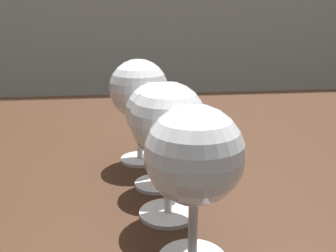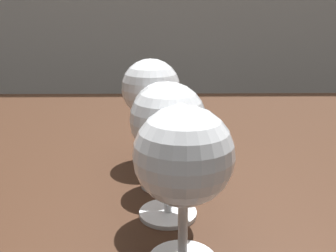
{
  "view_description": "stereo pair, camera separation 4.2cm",
  "coord_description": "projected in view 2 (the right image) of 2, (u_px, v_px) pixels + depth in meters",
  "views": [
    {
      "loc": [
        -0.11,
        -0.63,
        0.99
      ],
      "look_at": [
        -0.06,
        -0.23,
        0.87
      ],
      "focal_mm": 42.26,
      "sensor_mm": 36.0,
      "label": 1
    },
    {
      "loc": [
        -0.06,
        -0.63,
        0.99
      ],
      "look_at": [
        -0.06,
        -0.23,
        0.87
      ],
      "focal_mm": 42.26,
      "sensor_mm": 36.0,
      "label": 2
    }
  ],
  "objects": [
    {
      "name": "dining_table",
      "position": [
        199.0,
        197.0,
        0.7
      ],
      "size": [
        1.32,
        0.88,
        0.76
      ],
      "color": "#382114",
      "rests_on": "ground_plane"
    },
    {
      "name": "wine_glass_pinot",
      "position": [
        184.0,
        160.0,
        0.34
      ],
      "size": [
        0.09,
        0.09,
        0.15
      ],
      "color": "white",
      "rests_on": "dining_table"
    },
    {
      "name": "wine_glass_port",
      "position": [
        163.0,
        116.0,
        0.5
      ],
      "size": [
        0.08,
        0.08,
        0.14
      ],
      "color": "white",
      "rests_on": "dining_table"
    },
    {
      "name": "wine_glass_amber",
      "position": [
        168.0,
        124.0,
        0.42
      ],
      "size": [
        0.08,
        0.08,
        0.16
      ],
      "color": "white",
      "rests_on": "dining_table"
    },
    {
      "name": "wine_glass_merlot",
      "position": [
        151.0,
        90.0,
        0.59
      ],
      "size": [
        0.09,
        0.09,
        0.16
      ],
      "color": "white",
      "rests_on": "dining_table"
    }
  ]
}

